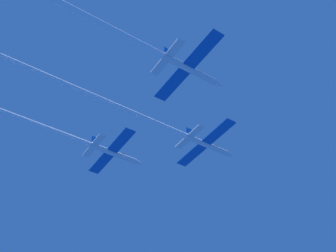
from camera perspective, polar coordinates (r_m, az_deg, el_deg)
jet_lead at (r=90.29m, az=-2.52°, el=0.77°), size 20.19×59.02×3.34m
jet_left_wing at (r=95.83m, az=-15.65°, el=-0.82°), size 20.19×56.06×3.34m
jet_right_wing at (r=75.10m, az=-6.31°, el=12.74°), size 20.19×56.00×3.34m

